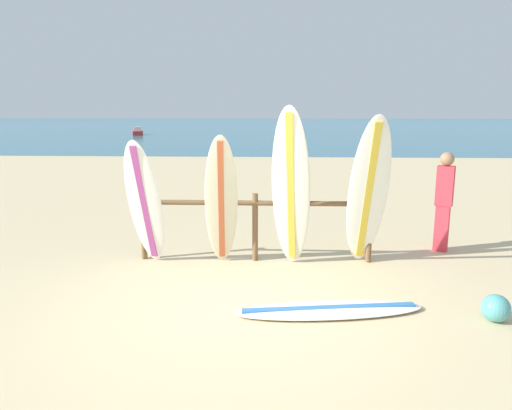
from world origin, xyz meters
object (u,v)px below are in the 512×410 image
surfboard_lying_on_sand (329,310)px  beachgoer_standing (444,197)px  surfboard_leaning_far_left (145,204)px  small_boat_offshore (138,132)px  surfboard_rack (255,216)px  surfboard_leaning_center_left (291,189)px  surfboard_leaning_center (368,194)px  surfboard_leaning_left (221,201)px  beach_ball (496,308)px

surfboard_lying_on_sand → beachgoer_standing: 3.48m
surfboard_leaning_far_left → small_boat_offshore: size_ratio=0.85×
surfboard_rack → beachgoer_standing: size_ratio=2.19×
surfboard_leaning_far_left → beachgoer_standing: bearing=12.2°
surfboard_leaning_far_left → surfboard_leaning_center_left: surfboard_leaning_center_left is taller
surfboard_leaning_center → small_boat_offshore: (-13.68, 34.76, -0.91)m
surfboard_leaning_center_left → beachgoer_standing: size_ratio=1.45×
surfboard_leaning_center_left → surfboard_rack: bearing=149.3°
small_boat_offshore → surfboard_leaning_left: bearing=-71.6°
surfboard_rack → surfboard_leaning_left: surfboard_leaning_left is taller
surfboard_rack → beach_ball: 3.57m
surfboard_rack → surfboard_leaning_far_left: (-1.64, -0.37, 0.26)m
surfboard_leaning_center → small_boat_offshore: size_ratio=1.00×
surfboard_leaning_center → surfboard_rack: bearing=167.3°
surfboard_lying_on_sand → beachgoer_standing: beachgoer_standing is taller
surfboard_leaning_center_left → surfboard_leaning_center: (1.12, -0.05, -0.06)m
surfboard_leaning_far_left → surfboard_leaning_center: size_ratio=0.85×
surfboard_lying_on_sand → beach_ball: beach_ball is taller
surfboard_rack → surfboard_lying_on_sand: bearing=-63.2°
surfboard_leaning_far_left → surfboard_leaning_center_left: 2.20m
surfboard_rack → beach_ball: bearing=-36.2°
surfboard_lying_on_sand → surfboard_leaning_center_left: bearing=105.0°
surfboard_leaning_far_left → beach_ball: (4.48, -1.72, -0.82)m
surfboard_lying_on_sand → small_boat_offshore: 38.58m
surfboard_leaning_left → beachgoer_standing: (3.62, 0.94, -0.09)m
surfboard_leaning_left → small_boat_offshore: surfboard_leaning_left is taller
surfboard_leaning_far_left → beach_ball: size_ratio=6.16×
surfboard_leaning_far_left → surfboard_leaning_center_left: bearing=1.2°
beach_ball → surfboard_leaning_far_left: bearing=159.0°
surfboard_leaning_left → surfboard_lying_on_sand: bearing=-48.3°
surfboard_rack → surfboard_leaning_far_left: surfboard_leaning_far_left is taller
beach_ball → surfboard_leaning_center: bearing=124.6°
surfboard_leaning_center_left → beach_ball: (2.30, -1.76, -1.06)m
surfboard_rack → surfboard_leaning_far_left: size_ratio=1.87×
surfboard_leaning_far_left → surfboard_lying_on_sand: surfboard_leaning_far_left is taller
surfboard_lying_on_sand → beachgoer_standing: (2.14, 2.59, 0.89)m
surfboard_rack → surfboard_leaning_left: (-0.50, -0.28, 0.29)m
surfboard_leaning_far_left → surfboard_lying_on_sand: bearing=-30.9°
surfboard_leaning_far_left → beachgoer_standing: surfboard_leaning_far_left is taller
beachgoer_standing → beach_ball: size_ratio=5.26×
surfboard_rack → surfboard_leaning_center_left: size_ratio=1.51×
small_boat_offshore → beach_ball: bearing=-67.8°
surfboard_leaning_left → surfboard_lying_on_sand: (1.48, -1.66, -0.98)m
surfboard_leaning_far_left → surfboard_rack: bearing=12.7°
surfboard_rack → surfboard_leaning_left: bearing=-150.5°
surfboard_leaning_center → surfboard_leaning_left: bearing=177.5°
surfboard_leaning_left → beach_ball: 3.89m
surfboard_leaning_far_left → beachgoer_standing: 4.87m
surfboard_leaning_left → small_boat_offshore: (-11.52, 34.66, -0.76)m
surfboard_rack → surfboard_leaning_center_left: bearing=-30.7°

